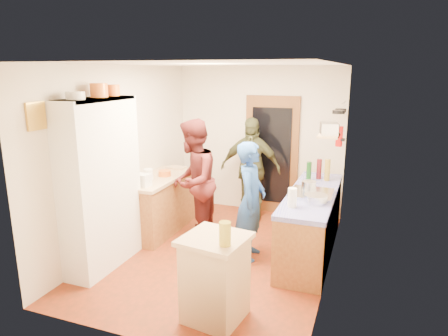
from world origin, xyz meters
The scene contains 44 objects.
floor centered at (0.00, 0.00, -0.01)m, with size 3.00×4.00×0.02m, color maroon.
ceiling centered at (0.00, 0.00, 2.61)m, with size 3.00×4.00×0.02m, color silver.
wall_back centered at (0.00, 2.01, 1.30)m, with size 3.00×0.02×2.60m, color beige.
wall_front centered at (0.00, -2.01, 1.30)m, with size 3.00×0.02×2.60m, color beige.
wall_left centered at (-1.51, 0.00, 1.30)m, with size 0.02×4.00×2.60m, color beige.
wall_right centered at (1.51, 0.00, 1.30)m, with size 0.02×4.00×2.60m, color beige.
door_frame centered at (0.25, 1.97, 1.05)m, with size 0.95×0.06×2.10m, color brown.
door_glass centered at (0.25, 1.94, 1.05)m, with size 0.70×0.02×1.70m, color black.
hutch_body centered at (-1.30, -0.80, 1.10)m, with size 0.40×1.20×2.20m, color white.
hutch_top_shelf centered at (-1.30, -0.80, 2.18)m, with size 0.40×1.14×0.04m, color white.
plate_stack centered at (-1.30, -1.13, 2.24)m, with size 0.22×0.22×0.09m, color white.
orange_pot_a centered at (-1.30, -0.70, 2.29)m, with size 0.21×0.21×0.17m, color orange.
orange_pot_b centered at (-1.30, -0.41, 2.27)m, with size 0.16×0.16×0.14m, color orange.
left_counter_base centered at (-1.20, 0.45, 0.42)m, with size 0.60×1.40×0.85m, color #9E6E37.
left_counter_top centered at (-1.20, 0.45, 0.88)m, with size 0.64×1.44×0.05m, color tan.
toaster centered at (-1.15, -0.07, 0.99)m, with size 0.24×0.16×0.18m, color white.
kettle centered at (-1.25, 0.27, 0.98)m, with size 0.15×0.15×0.16m, color white.
orange_bowl centered at (-1.12, 0.54, 0.94)m, with size 0.20×0.20×0.09m, color orange.
chopping_board centered at (-1.18, 1.06, 0.91)m, with size 0.30×0.22×0.03m, color tan.
right_counter_base centered at (1.20, 0.50, 0.42)m, with size 0.60×2.20×0.84m, color #9E6E37.
right_counter_top centered at (1.20, 0.50, 0.87)m, with size 0.62×2.22×0.06m, color #0D0AAF.
hob centered at (1.20, 0.36, 0.92)m, with size 0.55×0.58×0.04m, color silver.
pot_on_hob centered at (1.15, 0.43, 1.00)m, with size 0.19×0.19×0.13m, color silver.
bottle_a centered at (1.05, 1.07, 1.04)m, with size 0.07×0.07×0.29m, color #143F14.
bottle_b centered at (1.18, 1.23, 1.05)m, with size 0.08×0.08×0.31m, color #591419.
bottle_c centered at (1.31, 1.16, 1.06)m, with size 0.08×0.08×0.33m, color olive.
paper_towel centered at (1.05, -0.21, 1.02)m, with size 0.11×0.11×0.24m, color white.
mixing_bowl centered at (1.30, 0.03, 0.95)m, with size 0.29×0.29×0.11m, color silver.
island_base centered at (0.51, -1.41, 0.43)m, with size 0.55×0.55×0.86m, color tan.
island_top centered at (0.51, -1.41, 0.89)m, with size 0.62×0.62×0.05m, color tan.
cutting_board centered at (0.47, -1.35, 0.90)m, with size 0.35×0.28×0.02m, color white.
oil_jar centered at (0.67, -1.55, 1.03)m, with size 0.12×0.12×0.23m, color #AD9E2D.
pan_rail centered at (1.46, 1.52, 2.05)m, with size 0.02×0.02×0.65m, color silver.
pan_hang_a centered at (1.40, 1.35, 1.92)m, with size 0.18×0.18×0.05m, color black.
pan_hang_b centered at (1.40, 1.55, 1.90)m, with size 0.16×0.16×0.05m, color black.
pan_hang_c centered at (1.40, 1.75, 1.91)m, with size 0.17×0.17×0.05m, color black.
wall_shelf centered at (1.37, 0.45, 1.70)m, with size 0.26×0.42×0.03m, color tan.
radio centered at (1.37, 0.45, 1.79)m, with size 0.22×0.30×0.15m, color silver.
ext_bracket centered at (1.47, 1.70, 1.45)m, with size 0.06×0.10×0.04m, color black.
fire_extinguisher centered at (1.41, 1.70, 1.50)m, with size 0.11×0.11×0.32m, color red.
picture_frame centered at (-1.48, -1.55, 2.05)m, with size 0.03×0.25×0.30m, color gold.
person_hob centered at (0.47, 0.06, 0.81)m, with size 0.59×0.39×1.62m, color navy.
person_left centered at (-0.51, 0.39, 0.92)m, with size 0.90×0.70×1.85m, color #4C1818.
person_back centered at (0.00, 1.54, 0.88)m, with size 1.04×0.43×1.77m, color #3C3F24.
Camera 1 is at (1.89, -4.83, 2.53)m, focal length 32.00 mm.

